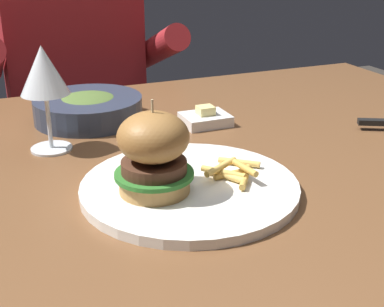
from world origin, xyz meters
The scene contains 8 objects.
dining_table centered at (0.00, 0.00, 0.66)m, with size 1.43×0.98×0.74m.
main_plate centered at (0.00, -0.10, 0.75)m, with size 0.30×0.30×0.01m, color white.
burger_sandwich centered at (-0.05, -0.10, 0.81)m, with size 0.11×0.11×0.13m.
fries_pile centered at (0.06, -0.10, 0.76)m, with size 0.10×0.11×0.02m.
wine_glass centered at (-0.15, 0.14, 0.87)m, with size 0.08×0.08×0.17m.
butter_dish centered at (0.14, 0.16, 0.75)m, with size 0.09×0.07×0.04m.
soup_bowl centered at (-0.06, 0.27, 0.76)m, with size 0.21×0.21×0.05m.
diner_person centered at (0.01, 0.76, 0.56)m, with size 0.51×0.36×1.18m.
Camera 1 is at (-0.25, -0.71, 1.07)m, focal length 50.00 mm.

